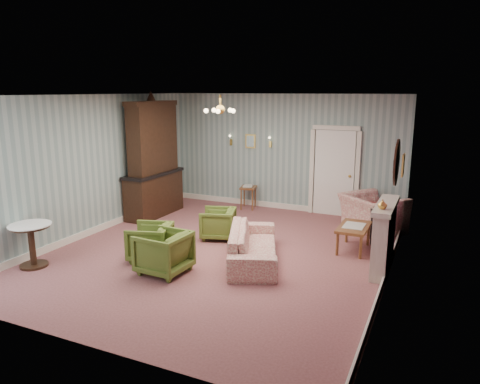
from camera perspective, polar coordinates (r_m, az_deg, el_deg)
The scene contains 27 objects.
floor at distance 8.53m, azimuth -2.36°, elevation -7.65°, with size 7.00×7.00×0.00m, color #935556.
ceiling at distance 7.99m, azimuth -2.55°, elevation 12.23°, with size 7.00×7.00×0.00m, color white.
wall_back at distance 11.33m, azimuth 5.59°, elevation 5.00°, with size 6.00×6.00×0.00m, color gray.
wall_front at distance 5.34m, azimuth -19.69°, elevation -4.62°, with size 6.00×6.00×0.00m, color gray.
wall_left at distance 9.84m, azimuth -18.26°, elevation 3.23°, with size 7.00×7.00×0.00m, color gray.
wall_right at distance 7.31m, azimuth 19.03°, elevation 0.02°, with size 7.00×7.00×0.00m, color gray.
wall_right_floral at distance 7.31m, azimuth 18.91°, elevation 0.03°, with size 7.00×7.00×0.00m, color #BC5E79.
door at distance 11.00m, azimuth 11.91°, elevation 2.60°, with size 1.12×0.12×2.16m, color white, non-canonical shape.
olive_chair_a at distance 7.59m, azimuth -9.69°, elevation -7.34°, with size 0.76×0.71×0.78m, color #556B25.
olive_chair_b at distance 8.21m, azimuth -11.38°, elevation -6.03°, with size 0.70×0.66×0.72m, color #556B25.
olive_chair_c at distance 9.21m, azimuth -2.83°, elevation -3.84°, with size 0.67×0.62×0.69m, color #556B25.
sofa_chintz at distance 7.98m, azimuth 1.70°, elevation -6.03°, with size 2.06×0.60×0.81m, color #A64348.
wingback_chair at distance 10.05m, azimuth 16.57°, elevation -1.86°, with size 1.20×0.78×1.05m, color #A64348.
dresser at distance 10.89m, azimuth -11.05°, elevation 4.53°, with size 0.60×1.74×2.91m, color black, non-canonical shape.
fireplace at distance 7.93m, azimuth 17.86°, elevation -5.44°, with size 0.30×1.40×1.16m, color beige, non-canonical shape.
mantel_vase at distance 7.38m, azimuth 17.67°, elevation -1.50°, with size 0.15×0.15×0.15m, color gold.
oval_mirror at distance 7.64m, azimuth 19.25°, elevation 3.58°, with size 0.04×0.76×0.84m, color white, non-canonical shape.
framed_print at distance 9.00m, azimuth 20.04°, elevation 3.22°, with size 0.04×0.34×0.42m, color gold, non-canonical shape.
coffee_table at distance 8.82m, azimuth 14.23°, elevation -5.68°, with size 0.53×0.95×0.49m, color brown, non-canonical shape.
side_table_black at distance 9.35m, azimuth 17.52°, elevation -4.24°, with size 0.44×0.44×0.67m, color black, non-canonical shape.
pedestal_table at distance 8.52m, azimuth -24.95°, elevation -6.17°, with size 0.70×0.70×0.77m, color black, non-canonical shape.
nesting_table at distance 11.50m, azimuth 1.06°, elevation -0.58°, with size 0.38×0.48×0.63m, color brown, non-canonical shape.
gilt_mirror_back at distance 11.58m, azimuth 1.31°, elevation 6.48°, with size 0.28×0.06×0.36m, color gold, non-canonical shape.
sconce_left at distance 11.79m, azimuth -1.20°, elevation 6.59°, with size 0.16×0.12×0.30m, color gold, non-canonical shape.
sconce_right at distance 11.36m, azimuth 3.84°, elevation 6.33°, with size 0.16×0.12×0.30m, color gold, non-canonical shape.
chandelier at distance 8.00m, azimuth -2.53°, elevation 10.30°, with size 0.56×0.56×0.36m, color gold, non-canonical shape.
burgundy_cushion at distance 9.93m, azimuth 16.15°, elevation -2.28°, with size 0.38×0.10×0.38m, color maroon.
Camera 1 is at (3.62, -7.12, 2.99)m, focal length 33.53 mm.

